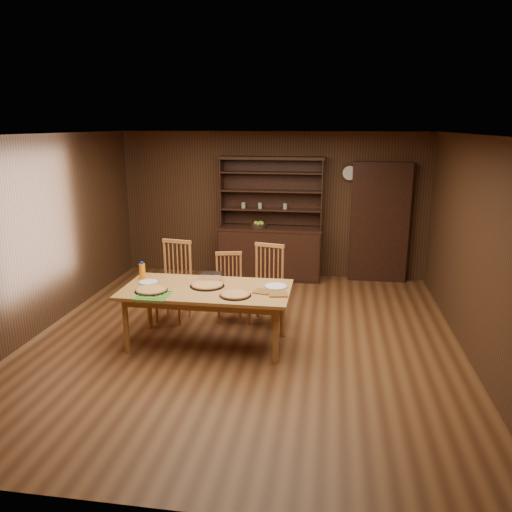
% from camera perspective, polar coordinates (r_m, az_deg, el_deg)
% --- Properties ---
extents(floor, '(6.00, 6.00, 0.00)m').
position_cam_1_polar(floor, '(6.58, -1.38, -9.55)').
color(floor, brown).
rests_on(floor, ground).
extents(room_shell, '(6.00, 6.00, 6.00)m').
position_cam_1_polar(room_shell, '(6.10, -1.48, 4.07)').
color(room_shell, silver).
rests_on(room_shell, floor).
extents(china_hutch, '(1.84, 0.52, 2.17)m').
position_cam_1_polar(china_hutch, '(8.98, 1.65, 1.16)').
color(china_hutch, black).
rests_on(china_hutch, floor).
extents(doorway, '(1.00, 0.18, 2.10)m').
position_cam_1_polar(doorway, '(9.00, 13.91, 3.72)').
color(doorway, black).
rests_on(doorway, floor).
extents(wall_clock, '(0.30, 0.05, 0.30)m').
position_cam_1_polar(wall_clock, '(8.90, 10.65, 9.32)').
color(wall_clock, black).
rests_on(wall_clock, room_shell).
extents(dining_table, '(2.08, 1.04, 0.75)m').
position_cam_1_polar(dining_table, '(6.25, -5.66, -4.29)').
color(dining_table, '#BA8640').
rests_on(dining_table, floor).
extents(chair_left, '(0.53, 0.51, 1.13)m').
position_cam_1_polar(chair_left, '(7.20, -9.26, -2.44)').
color(chair_left, '#BF7841').
rests_on(chair_left, floor).
extents(chair_center, '(0.47, 0.45, 0.97)m').
position_cam_1_polar(chair_center, '(7.11, -3.10, -3.26)').
color(chair_center, '#BF7841').
rests_on(chair_center, floor).
extents(chair_right, '(0.54, 0.52, 1.11)m').
position_cam_1_polar(chair_right, '(7.00, 1.26, -2.87)').
color(chair_right, '#BF7841').
rests_on(chair_right, floor).
extents(pizza_left, '(0.40, 0.40, 0.04)m').
position_cam_1_polar(pizza_left, '(6.21, -11.87, -3.81)').
color(pizza_left, black).
rests_on(pizza_left, dining_table).
extents(pizza_right, '(0.38, 0.38, 0.04)m').
position_cam_1_polar(pizza_right, '(5.92, -2.38, -4.41)').
color(pizza_right, black).
rests_on(pizza_right, dining_table).
extents(pizza_center, '(0.44, 0.44, 0.04)m').
position_cam_1_polar(pizza_center, '(6.29, -5.59, -3.30)').
color(pizza_center, black).
rests_on(pizza_center, dining_table).
extents(cooling_rack, '(0.41, 0.41, 0.02)m').
position_cam_1_polar(cooling_rack, '(6.04, -11.67, -4.42)').
color(cooling_rack, green).
rests_on(cooling_rack, dining_table).
extents(plate_left, '(0.25, 0.25, 0.02)m').
position_cam_1_polar(plate_left, '(6.55, -12.18, -2.92)').
color(plate_left, white).
rests_on(plate_left, dining_table).
extents(plate_right, '(0.29, 0.29, 0.02)m').
position_cam_1_polar(plate_right, '(6.24, 2.28, -3.46)').
color(plate_right, white).
rests_on(plate_right, dining_table).
extents(foil_dish, '(0.27, 0.21, 0.10)m').
position_cam_1_polar(foil_dish, '(6.51, -5.10, -2.37)').
color(foil_dish, silver).
rests_on(foil_dish, dining_table).
extents(juice_bottle, '(0.08, 0.08, 0.23)m').
position_cam_1_polar(juice_bottle, '(6.71, -12.87, -1.67)').
color(juice_bottle, orange).
rests_on(juice_bottle, dining_table).
extents(pot_holder_a, '(0.25, 0.25, 0.02)m').
position_cam_1_polar(pot_holder_a, '(5.96, 2.52, -4.36)').
color(pot_holder_a, red).
rests_on(pot_holder_a, dining_table).
extents(pot_holder_b, '(0.24, 0.24, 0.01)m').
position_cam_1_polar(pot_holder_b, '(6.05, 0.76, -4.07)').
color(pot_holder_b, red).
rests_on(pot_holder_b, dining_table).
extents(fruit_bowl, '(0.30, 0.30, 0.12)m').
position_cam_1_polar(fruit_bowl, '(8.85, 0.32, 3.54)').
color(fruit_bowl, black).
rests_on(fruit_bowl, china_hutch).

